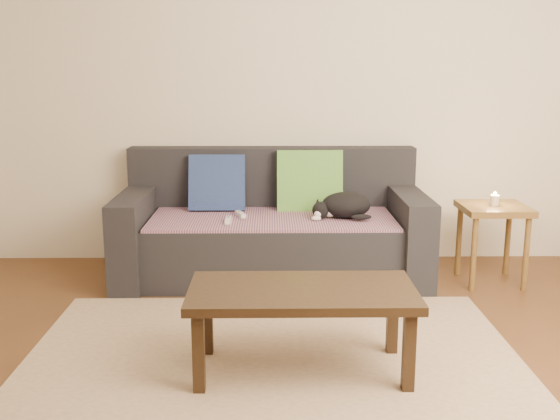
{
  "coord_description": "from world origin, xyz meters",
  "views": [
    {
      "loc": [
        -0.0,
        -2.9,
        1.44
      ],
      "look_at": [
        0.05,
        1.2,
        0.55
      ],
      "focal_mm": 42.0,
      "sensor_mm": 36.0,
      "label": 1
    }
  ],
  "objects": [
    {
      "name": "throw_blanket",
      "position": [
        0.0,
        1.48,
        0.43
      ],
      "size": [
        1.66,
        0.74,
        0.02
      ],
      "primitive_type": "cube",
      "color": "#472C53",
      "rests_on": "sofa"
    },
    {
      "name": "cushion_navy",
      "position": [
        -0.39,
        1.74,
        0.63
      ],
      "size": [
        0.4,
        0.22,
        0.41
      ],
      "primitive_type": "cube",
      "rotation": [
        -0.31,
        0.0,
        0.0
      ],
      "color": "#121D50",
      "rests_on": "throw_blanket"
    },
    {
      "name": "wii_remote_a",
      "position": [
        -0.22,
        1.5,
        0.46
      ],
      "size": [
        0.08,
        0.15,
        0.03
      ],
      "primitive_type": "cube",
      "rotation": [
        0.0,
        0.0,
        1.9
      ],
      "color": "white",
      "rests_on": "throw_blanket"
    },
    {
      "name": "cat",
      "position": [
        0.49,
        1.45,
        0.52
      ],
      "size": [
        0.45,
        0.36,
        0.18
      ],
      "rotation": [
        0.0,
        0.0,
        -0.39
      ],
      "color": "black",
      "rests_on": "throw_blanket"
    },
    {
      "name": "ground",
      "position": [
        0.0,
        0.0,
        0.0
      ],
      "size": [
        4.5,
        4.5,
        0.0
      ],
      "primitive_type": "plane",
      "color": "brown",
      "rests_on": "ground"
    },
    {
      "name": "coffee_table",
      "position": [
        0.14,
        0.03,
        0.37
      ],
      "size": [
        1.07,
        0.54,
        0.43
      ],
      "color": "#2F2012",
      "rests_on": "rug"
    },
    {
      "name": "back_wall",
      "position": [
        0.0,
        2.0,
        1.3
      ],
      "size": [
        4.5,
        0.04,
        2.6
      ],
      "primitive_type": "cube",
      "color": "beige",
      "rests_on": "ground"
    },
    {
      "name": "candle",
      "position": [
        1.49,
        1.38,
        0.58
      ],
      "size": [
        0.06,
        0.06,
        0.09
      ],
      "color": "beige",
      "rests_on": "side_table"
    },
    {
      "name": "rug",
      "position": [
        0.0,
        0.15,
        0.01
      ],
      "size": [
        2.5,
        1.8,
        0.01
      ],
      "primitive_type": "cube",
      "color": "tan",
      "rests_on": "ground"
    },
    {
      "name": "sofa",
      "position": [
        0.0,
        1.57,
        0.31
      ],
      "size": [
        2.1,
        0.94,
        0.87
      ],
      "color": "#232328",
      "rests_on": "ground"
    },
    {
      "name": "wii_remote_b",
      "position": [
        -0.29,
        1.32,
        0.46
      ],
      "size": [
        0.04,
        0.15,
        0.03
      ],
      "primitive_type": "cube",
      "rotation": [
        0.0,
        0.0,
        1.57
      ],
      "color": "white",
      "rests_on": "throw_blanket"
    },
    {
      "name": "side_table",
      "position": [
        1.49,
        1.38,
        0.44
      ],
      "size": [
        0.43,
        0.43,
        0.54
      ],
      "color": "brown",
      "rests_on": "ground"
    },
    {
      "name": "cushion_green",
      "position": [
        0.27,
        1.74,
        0.63
      ],
      "size": [
        0.47,
        0.19,
        0.48
      ],
      "primitive_type": "cube",
      "rotation": [
        -0.16,
        0.0,
        0.0
      ],
      "color": "#0D5649",
      "rests_on": "throw_blanket"
    }
  ]
}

